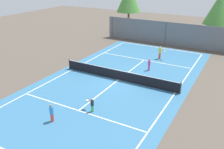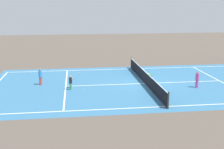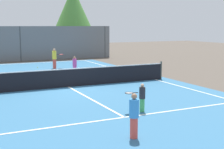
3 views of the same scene
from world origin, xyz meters
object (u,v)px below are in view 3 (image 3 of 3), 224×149
(player_2, at_px, (141,97))
(tennis_ball_2, at_px, (135,105))
(tennis_ball_9, at_px, (82,83))
(tennis_ball_8, at_px, (0,85))
(player_0, at_px, (55,58))
(player_3, at_px, (134,115))
(tennis_ball_4, at_px, (38,67))
(ball_crate, at_px, (34,84))
(tennis_ball_6, at_px, (79,69))
(tennis_ball_5, at_px, (151,78))
(player_1, at_px, (75,66))

(player_2, distance_m, tennis_ball_2, 1.11)
(tennis_ball_9, bearing_deg, tennis_ball_2, -88.36)
(player_2, xyz_separation_m, tennis_ball_8, (-4.16, 8.16, -0.54))
(player_0, bearing_deg, tennis_ball_9, -93.18)
(player_0, height_order, tennis_ball_8, player_0)
(player_3, height_order, tennis_ball_4, player_3)
(player_2, distance_m, tennis_ball_8, 9.18)
(player_2, distance_m, ball_crate, 7.22)
(ball_crate, xyz_separation_m, tennis_ball_4, (1.95, 7.87, -0.15))
(tennis_ball_8, bearing_deg, player_3, -76.82)
(tennis_ball_6, xyz_separation_m, tennis_ball_9, (-1.86, -5.63, 0.00))
(player_3, distance_m, tennis_ball_5, 10.81)
(tennis_ball_4, distance_m, tennis_ball_5, 9.70)
(tennis_ball_4, relative_size, tennis_ball_8, 1.00)
(ball_crate, height_order, tennis_ball_6, ball_crate)
(tennis_ball_2, relative_size, tennis_ball_9, 1.00)
(player_3, distance_m, ball_crate, 9.20)
(player_0, distance_m, tennis_ball_5, 8.39)
(tennis_ball_4, height_order, tennis_ball_5, same)
(player_1, height_order, tennis_ball_4, player_1)
(ball_crate, height_order, tennis_ball_5, ball_crate)
(tennis_ball_2, bearing_deg, player_1, 87.16)
(tennis_ball_5, bearing_deg, tennis_ball_8, 168.57)
(ball_crate, relative_size, tennis_ball_2, 6.45)
(player_0, relative_size, player_1, 1.22)
(player_1, height_order, tennis_ball_2, player_1)
(tennis_ball_8, relative_size, tennis_ball_9, 1.00)
(tennis_ball_6, bearing_deg, player_1, -115.04)
(player_0, xyz_separation_m, tennis_ball_5, (4.05, -7.31, -0.76))
(player_1, bearing_deg, tennis_ball_8, -162.73)
(player_0, distance_m, player_1, 4.05)
(player_1, bearing_deg, tennis_ball_6, 64.96)
(player_3, height_order, ball_crate, player_3)
(player_1, xyz_separation_m, tennis_ball_6, (1.26, 2.70, -0.61))
(tennis_ball_9, bearing_deg, ball_crate, -179.48)
(tennis_ball_5, bearing_deg, player_3, -125.21)
(tennis_ball_5, height_order, tennis_ball_8, same)
(player_0, bearing_deg, tennis_ball_4, 141.95)
(player_1, xyz_separation_m, tennis_ball_4, (-1.34, 4.92, -0.61))
(player_1, xyz_separation_m, tennis_ball_2, (-0.43, -8.75, -0.61))
(player_0, xyz_separation_m, player_3, (-2.17, -16.13, -0.11))
(ball_crate, bearing_deg, tennis_ball_2, -63.73)
(player_0, bearing_deg, player_3, -97.66)
(player_1, bearing_deg, tennis_ball_2, -92.84)
(tennis_ball_2, xyz_separation_m, tennis_ball_8, (-4.43, 7.23, 0.00))
(player_1, xyz_separation_m, ball_crate, (-3.29, -2.95, -0.46))
(ball_crate, bearing_deg, tennis_ball_4, 76.08)
(tennis_ball_4, bearing_deg, tennis_ball_6, -40.46)
(tennis_ball_2, bearing_deg, tennis_ball_6, 81.57)
(tennis_ball_4, bearing_deg, tennis_ball_9, -84.60)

